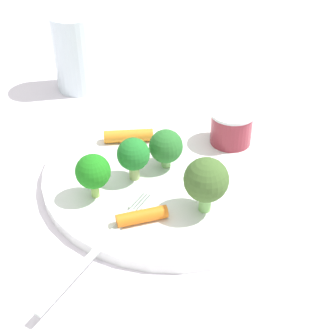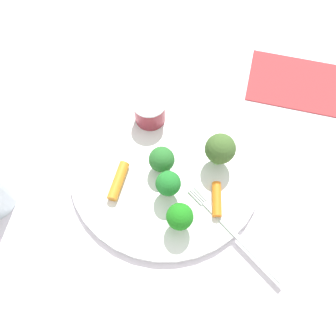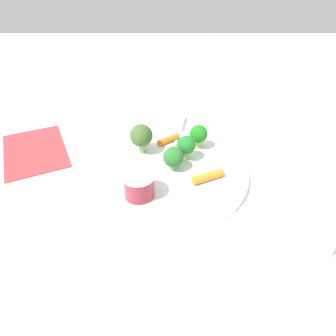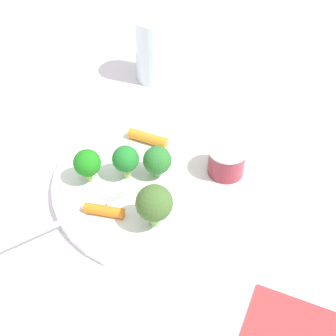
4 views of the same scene
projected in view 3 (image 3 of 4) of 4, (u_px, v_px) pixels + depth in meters
The scene contains 12 objects.
ground_plane at pixel (168, 174), 0.54m from camera, with size 2.40×2.40×0.00m, color white.
plate at pixel (168, 171), 0.53m from camera, with size 0.29×0.29×0.01m, color white.
sauce_cup at pixel (138, 186), 0.46m from camera, with size 0.05×0.05×0.04m.
broccoli_floret_0 at pixel (198, 134), 0.57m from camera, with size 0.04×0.04×0.05m.
broccoli_floret_1 at pixel (173, 157), 0.51m from camera, with size 0.04×0.04×0.05m.
broccoli_floret_2 at pixel (185, 145), 0.54m from camera, with size 0.04×0.04×0.05m.
broccoli_floret_3 at pixel (140, 136), 0.55m from camera, with size 0.04×0.04×0.06m.
carrot_stick_0 at pixel (165, 140), 0.60m from camera, with size 0.01×0.01×0.05m, color orange.
carrot_stick_1 at pixel (207, 177), 0.50m from camera, with size 0.01×0.01×0.06m, color orange.
fork at pixel (178, 132), 0.64m from camera, with size 0.17×0.04×0.00m.
drinking_glass at pixel (320, 215), 0.38m from camera, with size 0.06×0.06×0.11m, color silver.
napkin at pixel (34, 150), 0.60m from camera, with size 0.18×0.12×0.00m, color #AD3438.
Camera 3 is at (0.42, 0.00, 0.33)m, focal length 30.75 mm.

